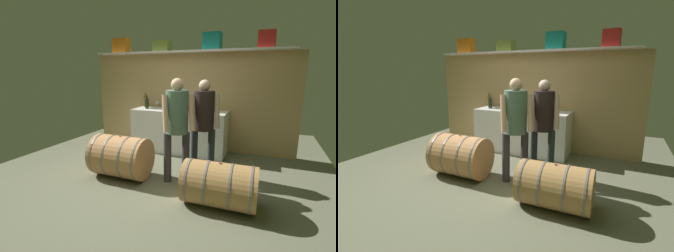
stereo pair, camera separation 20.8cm
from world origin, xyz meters
The scene contains 16 objects.
ground_plane centered at (0.00, 0.54, -0.01)m, with size 5.67×7.51×0.02m, color #62634C.
back_wall_panel centered at (0.00, 2.15, 1.02)m, with size 4.47×0.10×2.05m, color tan.
high_shelf_board centered at (0.00, 2.00, 2.06)m, with size 4.11×0.40×0.03m, color silver.
toolcase_orange centered at (-1.54, 2.00, 2.24)m, with size 0.36×0.21×0.31m, color orange.
toolcase_olive centered at (-0.52, 2.00, 2.19)m, with size 0.35×0.26×0.22m, color olive.
toolcase_teal centered at (0.54, 2.00, 2.24)m, with size 0.34×0.29×0.32m, color #127F77.
toolcase_red centered at (1.53, 2.00, 2.23)m, with size 0.29×0.30×0.30m, color red.
work_cabinet centered at (-0.04, 1.77, 0.44)m, with size 1.95×0.66×0.89m, color white.
wine_bottle_green centered at (0.48, 1.59, 1.02)m, with size 0.07×0.07×0.29m.
wine_bottle_dark centered at (-0.77, 1.71, 1.01)m, with size 0.08×0.08×0.28m.
wine_bottle_amber centered at (-0.93, 1.95, 1.02)m, with size 0.08×0.08×0.32m.
wine_glass centered at (-0.66, 2.01, 0.98)m, with size 0.07×0.07×0.14m.
wine_barrel_near centered at (-0.47, 0.21, 0.33)m, with size 0.89×0.67×0.68m.
wine_barrel_far centered at (1.16, -0.09, 0.28)m, with size 0.91×0.58×0.57m.
winemaker_pouring centered at (0.72, 0.79, 0.95)m, with size 0.49×0.44×1.54m.
visitor_tasting centered at (0.42, 0.38, 0.97)m, with size 0.51×0.46×1.57m.
Camera 1 is at (1.62, -2.91, 1.65)m, focal length 25.88 mm.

